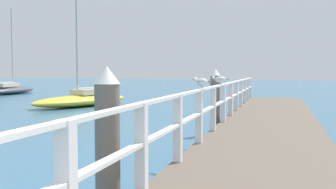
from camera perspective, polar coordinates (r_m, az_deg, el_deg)
name	(u,v)px	position (r m, az deg, el deg)	size (l,w,h in m)	color
pier_deck	(269,134)	(10.30, 14.56, -5.59)	(2.51, 20.20, 0.51)	brown
pier_railing	(223,99)	(10.30, 8.10, -0.59)	(0.12, 18.72, 1.01)	white
dock_piling_near	(108,151)	(4.42, -8.86, -8.24)	(0.29, 0.29, 1.92)	#6B6056
dock_piling_far	(215,101)	(11.38, 6.94, -1.02)	(0.29, 0.29, 1.92)	#6B6056
seagull_foreground	(202,82)	(7.49, 4.96, 1.89)	(0.43, 0.29, 0.21)	white
seagull_background	(220,79)	(9.78, 7.65, 2.26)	(0.48, 0.18, 0.21)	white
boat_1	(83,99)	(20.98, -12.36, -0.67)	(3.89, 6.43, 6.31)	gold
boat_2	(10,89)	(33.46, -22.14, 0.70)	(2.28, 5.80, 6.82)	#4C4C51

